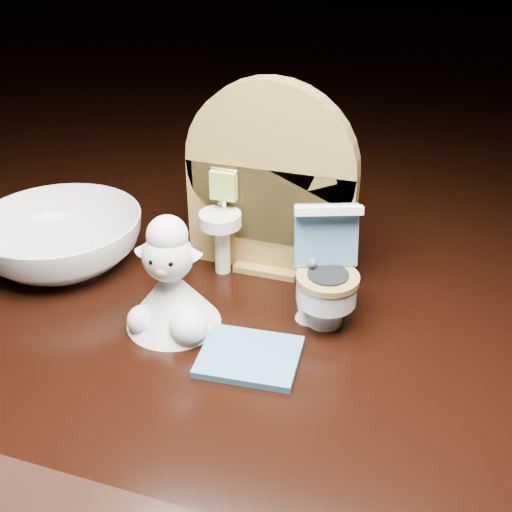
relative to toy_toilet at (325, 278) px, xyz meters
The scene contains 6 objects.
backdrop_panel 0.08m from the toy_toilet, 138.39° to the left, with size 0.13×0.05×0.15m.
toy_toilet is the anchor object (origin of this frame).
bath_mat 0.08m from the toy_toilet, 117.94° to the right, with size 0.06×0.05×0.00m, color teal.
toilet_brush 0.02m from the toy_toilet, 138.65° to the right, with size 0.02×0.02×0.05m.
plush_lamb 0.11m from the toy_toilet, 155.67° to the right, with size 0.07×0.07×0.08m.
ceramic_bowl 0.22m from the toy_toilet, behind, with size 0.13×0.13×0.04m, color white.
Camera 1 is at (0.13, -0.35, 0.27)m, focal length 45.00 mm.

